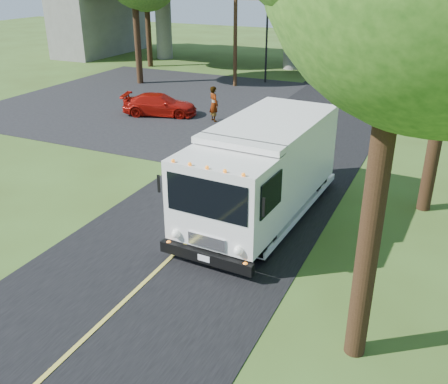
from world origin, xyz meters
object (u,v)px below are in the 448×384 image
Objects in this scene: traffic_signal at (267,36)px; red_sedan at (160,105)px; step_van at (262,169)px; utility_pole at (235,17)px; pedestrian at (214,104)px.

red_sedan is (-2.25, -10.63, -2.61)m from traffic_signal.
utility_pole is at bearing 119.30° from step_van.
pedestrian is at bearing -73.41° from utility_pole.
traffic_signal is 11.17m from red_sedan.
step_van is 13.43m from red_sedan.
traffic_signal is at bearing 113.28° from step_van.
utility_pole reaches higher than pedestrian.
utility_pole is 9.54m from red_sedan.
utility_pole is at bearing -36.14° from pedestrian.
utility_pole is 1.18× the size of step_van.
utility_pole reaches higher than red_sedan.
traffic_signal is at bearing -28.98° from red_sedan.
red_sedan is at bearing -101.93° from traffic_signal.
traffic_signal reaches higher than step_van.
pedestrian is at bearing -103.99° from red_sedan.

